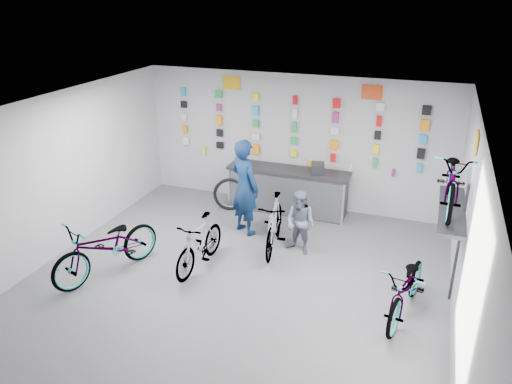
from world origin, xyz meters
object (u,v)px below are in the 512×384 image
at_px(counter, 288,191).
at_px(bike_right, 407,288).
at_px(customer, 300,223).
at_px(bike_left, 107,247).
at_px(bike_center, 200,243).
at_px(bike_service, 274,224).
at_px(clerk, 245,187).

distance_m(counter, bike_right, 4.16).
distance_m(counter, customer, 1.89).
distance_m(bike_left, bike_center, 1.60).
xyz_separation_m(bike_service, clerk, (-0.78, 0.46, 0.47)).
bearing_deg(bike_service, bike_center, -141.16).
relative_size(counter, bike_right, 1.48).
relative_size(counter, bike_service, 1.55).
bearing_deg(bike_left, counter, 80.95).
height_order(bike_center, bike_right, bike_center).
distance_m(bike_center, bike_service, 1.53).
relative_size(bike_left, bike_service, 1.20).
distance_m(counter, bike_left, 4.24).
height_order(bike_left, clerk, clerk).
bearing_deg(clerk, customer, -170.31).
bearing_deg(bike_center, counter, 78.76).
bearing_deg(bike_left, bike_service, 59.85).
xyz_separation_m(bike_service, customer, (0.51, 0.01, 0.10)).
xyz_separation_m(bike_center, bike_right, (3.59, -0.19, -0.01)).
bearing_deg(counter, clerk, -112.45).
height_order(bike_left, bike_center, bike_left).
xyz_separation_m(counter, bike_right, (2.82, -3.06, -0.01)).
xyz_separation_m(clerk, customer, (1.29, -0.45, -0.37)).
bearing_deg(bike_service, bike_right, -36.28).
distance_m(counter, bike_service, 1.76).
bearing_deg(bike_right, bike_left, -163.18).
bearing_deg(customer, bike_service, -160.43).
bearing_deg(bike_service, clerk, 140.22).
bearing_deg(clerk, counter, -83.46).
xyz_separation_m(bike_left, clerk, (1.65, 2.37, 0.45)).
xyz_separation_m(bike_center, customer, (1.53, 1.15, 0.14)).
bearing_deg(customer, clerk, 178.67).
bearing_deg(counter, bike_left, -120.87).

